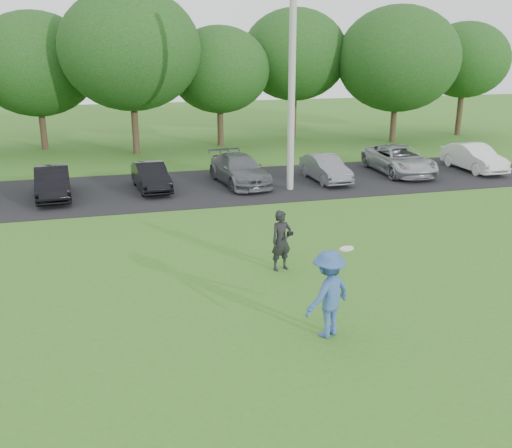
{
  "coord_description": "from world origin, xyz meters",
  "views": [
    {
      "loc": [
        -3.62,
        -10.15,
        5.78
      ],
      "look_at": [
        0.0,
        3.5,
        1.3
      ],
      "focal_mm": 40.0,
      "sensor_mm": 36.0,
      "label": 1
    }
  ],
  "objects": [
    {
      "name": "ground",
      "position": [
        0.0,
        0.0,
        0.0
      ],
      "size": [
        100.0,
        100.0,
        0.0
      ],
      "primitive_type": "plane",
      "color": "#376E1F",
      "rests_on": "ground"
    },
    {
      "name": "parking_lot",
      "position": [
        0.0,
        13.0,
        0.01
      ],
      "size": [
        32.0,
        6.5,
        0.03
      ],
      "primitive_type": "cube",
      "color": "black",
      "rests_on": "ground"
    },
    {
      "name": "utility_pole",
      "position": [
        3.62,
        11.67,
        4.68
      ],
      "size": [
        0.28,
        0.28,
        9.37
      ],
      "primitive_type": "cylinder",
      "color": "#A1A29D",
      "rests_on": "ground"
    },
    {
      "name": "frisbee_player",
      "position": [
        0.52,
        -0.28,
        0.93
      ],
      "size": [
        1.38,
        1.16,
        2.0
      ],
      "color": "#345593",
      "rests_on": "ground"
    },
    {
      "name": "camera_bystander",
      "position": [
        0.67,
        3.41,
        0.82
      ],
      "size": [
        0.68,
        0.53,
        1.63
      ],
      "color": "black",
      "rests_on": "ground"
    },
    {
      "name": "parked_cars",
      "position": [
        0.92,
        12.95,
        0.63
      ],
      "size": [
        27.89,
        5.0,
        1.26
      ],
      "color": "silver",
      "rests_on": "parking_lot"
    },
    {
      "name": "tree_row",
      "position": [
        1.51,
        22.76,
        4.91
      ],
      "size": [
        42.39,
        9.85,
        8.64
      ],
      "color": "#38281C",
      "rests_on": "ground"
    }
  ]
}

